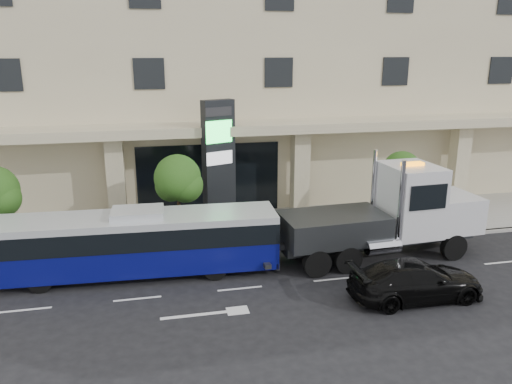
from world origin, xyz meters
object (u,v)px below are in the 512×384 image
Objects in this scene: tow_truck at (390,216)px; black_sedan at (416,280)px; signage_pylon at (219,164)px; city_bus at (139,242)px.

black_sedan is (-0.85, -3.99, -1.22)m from tow_truck.
signage_pylon is at bearing 140.08° from tow_truck.
city_bus is 1.10× the size of tow_truck.
city_bus is 6.64m from signage_pylon.
tow_truck reaches higher than city_bus.
tow_truck is (11.12, -0.41, 0.49)m from city_bus.
city_bus is at bearing -150.66° from signage_pylon.
signage_pylon is (4.08, 4.82, 2.05)m from city_bus.
signage_pylon is (-7.03, 5.23, 1.56)m from tow_truck.
black_sedan is 11.45m from signage_pylon.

